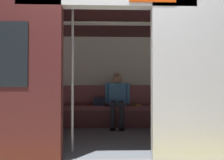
{
  "coord_description": "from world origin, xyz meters",
  "views": [
    {
      "loc": [
        0.03,
        2.77,
        0.93
      ],
      "look_at": [
        -0.11,
        -1.33,
        1.02
      ],
      "focal_mm": 36.73,
      "sensor_mm": 36.0,
      "label": 1
    }
  ],
  "objects_px": {
    "book": "(136,105)",
    "handbag": "(99,102)",
    "person_seated": "(117,96)",
    "grab_pole_door": "(72,78)",
    "train_car": "(102,54)",
    "bench_seat": "(106,111)"
  },
  "relations": [
    {
      "from": "book",
      "to": "handbag",
      "type": "bearing_deg",
      "value": -25.98
    },
    {
      "from": "person_seated",
      "to": "handbag",
      "type": "xyz_separation_m",
      "value": [
        0.41,
        -0.11,
        -0.13
      ]
    },
    {
      "from": "person_seated",
      "to": "grab_pole_door",
      "type": "distance_m",
      "value": 2.03
    },
    {
      "from": "train_car",
      "to": "person_seated",
      "type": "height_order",
      "value": "train_car"
    },
    {
      "from": "train_car",
      "to": "person_seated",
      "type": "distance_m",
      "value": 1.34
    },
    {
      "from": "book",
      "to": "train_car",
      "type": "bearing_deg",
      "value": 29.39
    },
    {
      "from": "train_car",
      "to": "book",
      "type": "relative_size",
      "value": 29.09
    },
    {
      "from": "handbag",
      "to": "book",
      "type": "distance_m",
      "value": 0.83
    },
    {
      "from": "handbag",
      "to": "grab_pole_door",
      "type": "distance_m",
      "value": 2.05
    },
    {
      "from": "train_car",
      "to": "book",
      "type": "xyz_separation_m",
      "value": [
        -0.76,
        -1.16,
        -0.99
      ]
    },
    {
      "from": "person_seated",
      "to": "bench_seat",
      "type": "bearing_deg",
      "value": -11.39
    },
    {
      "from": "book",
      "to": "grab_pole_door",
      "type": "relative_size",
      "value": 0.11
    },
    {
      "from": "book",
      "to": "grab_pole_door",
      "type": "xyz_separation_m",
      "value": [
        1.16,
        1.98,
        0.54
      ]
    },
    {
      "from": "bench_seat",
      "to": "handbag",
      "type": "height_order",
      "value": "handbag"
    },
    {
      "from": "bench_seat",
      "to": "handbag",
      "type": "distance_m",
      "value": 0.25
    },
    {
      "from": "handbag",
      "to": "book",
      "type": "xyz_separation_m",
      "value": [
        -0.83,
        -0.02,
        -0.07
      ]
    },
    {
      "from": "train_car",
      "to": "bench_seat",
      "type": "xyz_separation_m",
      "value": [
        -0.08,
        -1.08,
        -1.12
      ]
    },
    {
      "from": "bench_seat",
      "to": "handbag",
      "type": "bearing_deg",
      "value": -21.17
    },
    {
      "from": "handbag",
      "to": "book",
      "type": "bearing_deg",
      "value": -178.69
    },
    {
      "from": "train_car",
      "to": "bench_seat",
      "type": "bearing_deg",
      "value": -94.08
    },
    {
      "from": "bench_seat",
      "to": "book",
      "type": "relative_size",
      "value": 14.67
    },
    {
      "from": "person_seated",
      "to": "grab_pole_door",
      "type": "bearing_deg",
      "value": 68.32
    }
  ]
}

